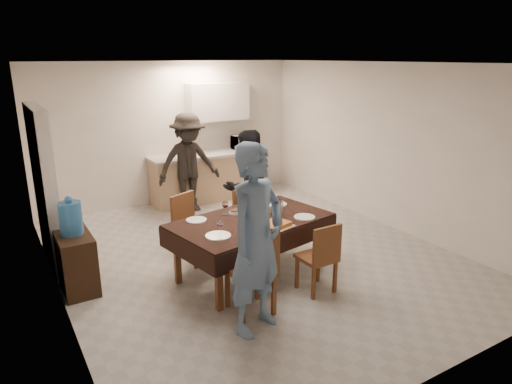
# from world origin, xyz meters

# --- Properties ---
(floor) EXTENTS (5.00, 6.00, 0.02)m
(floor) POSITION_xyz_m (0.00, 0.00, 0.00)
(floor) COLOR #A7A7A3
(floor) RESTS_ON ground
(ceiling) EXTENTS (5.00, 6.00, 0.02)m
(ceiling) POSITION_xyz_m (0.00, 0.00, 2.60)
(ceiling) COLOR white
(ceiling) RESTS_ON wall_back
(wall_back) EXTENTS (5.00, 0.02, 2.60)m
(wall_back) POSITION_xyz_m (0.00, 3.00, 1.30)
(wall_back) COLOR silver
(wall_back) RESTS_ON floor
(wall_front) EXTENTS (5.00, 0.02, 2.60)m
(wall_front) POSITION_xyz_m (0.00, -3.00, 1.30)
(wall_front) COLOR silver
(wall_front) RESTS_ON floor
(wall_left) EXTENTS (0.02, 6.00, 2.60)m
(wall_left) POSITION_xyz_m (-2.50, 0.00, 1.30)
(wall_left) COLOR silver
(wall_left) RESTS_ON floor
(wall_right) EXTENTS (0.02, 6.00, 2.60)m
(wall_right) POSITION_xyz_m (2.50, 0.00, 1.30)
(wall_right) COLOR silver
(wall_right) RESTS_ON floor
(stub_partition) EXTENTS (0.15, 1.40, 2.10)m
(stub_partition) POSITION_xyz_m (-2.42, 1.20, 1.05)
(stub_partition) COLOR silver
(stub_partition) RESTS_ON floor
(kitchen_base_cabinet) EXTENTS (2.20, 0.60, 0.86)m
(kitchen_base_cabinet) POSITION_xyz_m (0.60, 2.68, 0.43)
(kitchen_base_cabinet) COLOR tan
(kitchen_base_cabinet) RESTS_ON floor
(kitchen_worktop) EXTENTS (2.24, 0.64, 0.05)m
(kitchen_worktop) POSITION_xyz_m (0.60, 2.68, 0.89)
(kitchen_worktop) COLOR #A9A8A4
(kitchen_worktop) RESTS_ON kitchen_base_cabinet
(upper_cabinet) EXTENTS (1.20, 0.34, 0.70)m
(upper_cabinet) POSITION_xyz_m (0.90, 2.82, 1.85)
(upper_cabinet) COLOR silver
(upper_cabinet) RESTS_ON wall_back
(dining_table) EXTENTS (2.09, 1.45, 0.75)m
(dining_table) POSITION_xyz_m (-0.32, -0.49, 0.72)
(dining_table) COLOR black
(dining_table) RESTS_ON floor
(chair_near_left) EXTENTS (0.48, 0.48, 0.55)m
(chair_near_left) POSITION_xyz_m (-0.77, -1.34, 0.62)
(chair_near_left) COLOR brown
(chair_near_left) RESTS_ON floor
(chair_near_right) EXTENTS (0.40, 0.40, 0.47)m
(chair_near_right) POSITION_xyz_m (0.13, -1.33, 0.53)
(chair_near_right) COLOR brown
(chair_near_right) RESTS_ON floor
(chair_far_left) EXTENTS (0.55, 0.57, 0.50)m
(chair_far_left) POSITION_xyz_m (-0.77, 0.17, 0.56)
(chair_far_left) COLOR brown
(chair_far_left) RESTS_ON floor
(chair_far_right) EXTENTS (0.49, 0.50, 0.47)m
(chair_far_right) POSITION_xyz_m (0.13, 0.17, 0.53)
(chair_far_right) COLOR brown
(chair_far_right) RESTS_ON floor
(console) EXTENTS (0.38, 0.75, 0.70)m
(console) POSITION_xyz_m (-2.28, 0.27, 0.35)
(console) COLOR black
(console) RESTS_ON floor
(water_jug) EXTENTS (0.26, 0.26, 0.39)m
(water_jug) POSITION_xyz_m (-2.28, 0.27, 0.89)
(water_jug) COLOR #3681C9
(water_jug) RESTS_ON console
(wine_bottle) EXTENTS (0.08, 0.08, 0.31)m
(wine_bottle) POSITION_xyz_m (-0.37, -0.44, 0.91)
(wine_bottle) COLOR black
(wine_bottle) RESTS_ON dining_table
(water_pitcher) EXTENTS (0.14, 0.14, 0.22)m
(water_pitcher) POSITION_xyz_m (0.03, -0.54, 0.86)
(water_pitcher) COLOR white
(water_pitcher) RESTS_ON dining_table
(savoury_tart) EXTENTS (0.49, 0.41, 0.05)m
(savoury_tart) POSITION_xyz_m (-0.22, -0.87, 0.78)
(savoury_tart) COLOR #C47C39
(savoury_tart) RESTS_ON dining_table
(salad_bowl) EXTENTS (0.19, 0.19, 0.07)m
(salad_bowl) POSITION_xyz_m (-0.02, -0.31, 0.79)
(salad_bowl) COLOR white
(salad_bowl) RESTS_ON dining_table
(mushroom_dish) EXTENTS (0.19, 0.19, 0.03)m
(mushroom_dish) POSITION_xyz_m (-0.37, -0.21, 0.77)
(mushroom_dish) COLOR white
(mushroom_dish) RESTS_ON dining_table
(wine_glass_a) EXTENTS (0.08, 0.08, 0.17)m
(wine_glass_a) POSITION_xyz_m (-0.87, -0.74, 0.84)
(wine_glass_a) COLOR white
(wine_glass_a) RESTS_ON dining_table
(wine_glass_b) EXTENTS (0.08, 0.08, 0.17)m
(wine_glass_b) POSITION_xyz_m (0.23, -0.24, 0.84)
(wine_glass_b) COLOR white
(wine_glass_b) RESTS_ON dining_table
(wine_glass_c) EXTENTS (0.08, 0.08, 0.19)m
(wine_glass_c) POSITION_xyz_m (-0.52, -0.19, 0.84)
(wine_glass_c) COLOR white
(wine_glass_c) RESTS_ON dining_table
(plate_near_left) EXTENTS (0.29, 0.29, 0.02)m
(plate_near_left) POSITION_xyz_m (-0.92, -0.79, 0.76)
(plate_near_left) COLOR white
(plate_near_left) RESTS_ON dining_table
(plate_near_right) EXTENTS (0.26, 0.26, 0.02)m
(plate_near_right) POSITION_xyz_m (0.28, -0.79, 0.76)
(plate_near_right) COLOR white
(plate_near_right) RESTS_ON dining_table
(plate_far_left) EXTENTS (0.25, 0.25, 0.01)m
(plate_far_left) POSITION_xyz_m (-0.92, -0.19, 0.76)
(plate_far_left) COLOR white
(plate_far_left) RESTS_ON dining_table
(plate_far_right) EXTENTS (0.24, 0.24, 0.01)m
(plate_far_right) POSITION_xyz_m (0.28, -0.19, 0.76)
(plate_far_right) COLOR white
(plate_far_right) RESTS_ON dining_table
(microwave) EXTENTS (0.49, 0.34, 0.27)m
(microwave) POSITION_xyz_m (1.42, 2.68, 1.05)
(microwave) COLOR silver
(microwave) RESTS_ON kitchen_worktop
(person_near) EXTENTS (0.82, 0.68, 1.93)m
(person_near) POSITION_xyz_m (-0.87, -1.54, 0.97)
(person_near) COLOR #6182A8
(person_near) RESTS_ON floor
(person_far) EXTENTS (0.90, 0.76, 1.67)m
(person_far) POSITION_xyz_m (0.23, 0.56, 0.84)
(person_far) COLOR black
(person_far) RESTS_ON floor
(person_kitchen) EXTENTS (1.13, 0.65, 1.76)m
(person_kitchen) POSITION_xyz_m (0.01, 2.23, 0.88)
(person_kitchen) COLOR black
(person_kitchen) RESTS_ON floor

